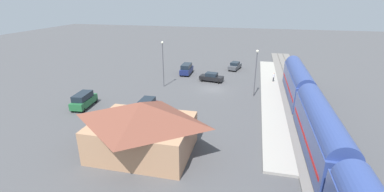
# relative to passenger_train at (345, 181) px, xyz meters

# --- Properties ---
(ground_plane) EXTENTS (200.00, 200.00, 0.00)m
(ground_plane) POSITION_rel_passenger_train_xyz_m (14.00, -26.51, -2.86)
(ground_plane) COLOR #4C4C4F
(railway_track) EXTENTS (4.80, 70.00, 0.30)m
(railway_track) POSITION_rel_passenger_train_xyz_m (-0.00, -26.51, -2.76)
(railway_track) COLOR slate
(railway_track) RESTS_ON ground
(platform) EXTENTS (3.20, 46.00, 0.30)m
(platform) POSITION_rel_passenger_train_xyz_m (4.00, -26.51, -2.71)
(platform) COLOR #A8A399
(platform) RESTS_ON ground
(passenger_train) EXTENTS (2.93, 68.41, 4.98)m
(passenger_train) POSITION_rel_passenger_train_xyz_m (0.00, 0.00, 0.00)
(passenger_train) COLOR #33478C
(passenger_train) RESTS_ON railway_track
(station_building) EXTENTS (10.88, 8.41, 5.73)m
(station_building) POSITION_rel_passenger_train_xyz_m (18.00, -4.51, 0.13)
(station_building) COLOR tan
(station_building) RESTS_ON ground
(pedestrian_on_platform) EXTENTS (0.36, 0.36, 1.71)m
(pedestrian_on_platform) POSITION_rel_passenger_train_xyz_m (3.29, -32.79, -1.58)
(pedestrian_on_platform) COLOR #333338
(pedestrian_on_platform) RESTS_ON platform
(sedan_charcoal) EXTENTS (2.84, 4.81, 1.74)m
(sedan_charcoal) POSITION_rel_passenger_train_xyz_m (11.28, -41.07, -1.98)
(sedan_charcoal) COLOR #47494F
(sedan_charcoal) RESTS_ON ground
(suv_navy) EXTENTS (2.05, 4.93, 2.22)m
(suv_navy) POSITION_rel_passenger_train_xyz_m (21.03, -34.96, -1.71)
(suv_navy) COLOR navy
(suv_navy) RESTS_ON ground
(sedan_black) EXTENTS (4.74, 2.81, 1.74)m
(sedan_black) POSITION_rel_passenger_train_xyz_m (15.01, -31.01, -1.98)
(sedan_black) COLOR black
(sedan_black) RESTS_ON ground
(suv_maroon) EXTENTS (2.05, 4.93, 2.22)m
(suv_maroon) POSITION_rel_passenger_train_xyz_m (21.34, -13.35, -1.71)
(suv_maroon) COLOR maroon
(suv_maroon) RESTS_ON ground
(suv_green) EXTENTS (2.44, 5.07, 2.22)m
(suv_green) POSITION_rel_passenger_train_xyz_m (31.54, -13.93, -1.71)
(suv_green) COLOR #236638
(suv_green) RESTS_ON ground
(light_pole_near_platform) EXTENTS (0.44, 0.44, 7.74)m
(light_pole_near_platform) POSITION_rel_passenger_train_xyz_m (6.80, -24.64, 2.01)
(light_pole_near_platform) COLOR #515156
(light_pole_near_platform) RESTS_ON ground
(light_pole_lot_center) EXTENTS (0.44, 0.44, 8.28)m
(light_pole_lot_center) POSITION_rel_passenger_train_xyz_m (23.06, -26.00, 2.31)
(light_pole_lot_center) COLOR #515156
(light_pole_lot_center) RESTS_ON ground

